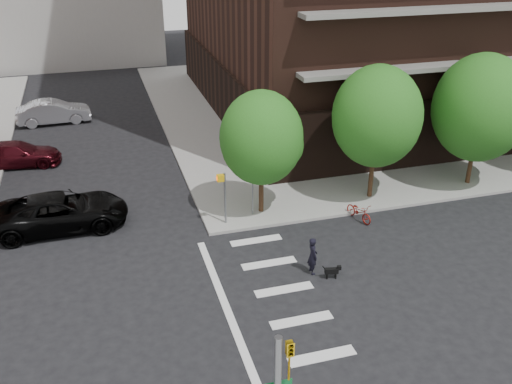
{
  "coord_description": "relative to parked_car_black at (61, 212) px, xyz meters",
  "views": [
    {
      "loc": [
        -3.38,
        -15.77,
        13.58
      ],
      "look_at": [
        3.0,
        6.0,
        2.5
      ],
      "focal_mm": 40.0,
      "sensor_mm": 36.0,
      "label": 1
    }
  ],
  "objects": [
    {
      "name": "scooter",
      "position": [
        13.98,
        -3.27,
        -0.41
      ],
      "size": [
        1.04,
        1.82,
        0.91
      ],
      "primitive_type": "imported",
      "rotation": [
        0.0,
        0.0,
        0.27
      ],
      "color": "maroon",
      "rests_on": "ground"
    },
    {
      "name": "tree_b",
      "position": [
        15.56,
        -1.27,
        3.68
      ],
      "size": [
        4.5,
        4.5,
        6.65
      ],
      "color": "#301E11",
      "rests_on": "sidewalk_ne"
    },
    {
      "name": "crosswalk",
      "position": [
        7.77,
        -9.77,
        -0.86
      ],
      "size": [
        3.85,
        13.0,
        0.01
      ],
      "color": "silver",
      "rests_on": "ground"
    },
    {
      "name": "tree_a",
      "position": [
        9.56,
        -1.27,
        3.18
      ],
      "size": [
        4.0,
        4.0,
        5.9
      ],
      "color": "#301E11",
      "rests_on": "sidewalk_ne"
    },
    {
      "name": "dog_walker",
      "position": [
        10.08,
        -6.93,
        -0.03
      ],
      "size": [
        0.61,
        0.41,
        1.66
      ],
      "primitive_type": "imported",
      "rotation": [
        0.0,
        0.0,
        1.59
      ],
      "color": "black",
      "rests_on": "ground"
    },
    {
      "name": "parked_car_black",
      "position": [
        0.0,
        0.0,
        0.0
      ],
      "size": [
        2.92,
        6.24,
        1.73
      ],
      "primitive_type": "imported",
      "rotation": [
        0.0,
        0.0,
        1.58
      ],
      "color": "black",
      "rests_on": "ground"
    },
    {
      "name": "sidewalk_ne",
      "position": [
        26.06,
        13.73,
        -0.79
      ],
      "size": [
        39.0,
        33.0,
        0.15
      ],
      "primitive_type": "cube",
      "color": "gray",
      "rests_on": "ground"
    },
    {
      "name": "parked_car_silver",
      "position": [
        -0.73,
        16.14,
        -0.02
      ],
      "size": [
        1.98,
        5.16,
        1.68
      ],
      "primitive_type": "imported",
      "rotation": [
        0.0,
        0.0,
        1.61
      ],
      "color": "#B8B9C0",
      "rests_on": "ground"
    },
    {
      "name": "ground",
      "position": [
        5.56,
        -9.77,
        -0.86
      ],
      "size": [
        120.0,
        120.0,
        0.0
      ],
      "primitive_type": "plane",
      "color": "black",
      "rests_on": "ground"
    },
    {
      "name": "tree_c",
      "position": [
        21.56,
        -1.27,
        3.58
      ],
      "size": [
        5.0,
        5.0,
        6.8
      ],
      "color": "#301E11",
      "rests_on": "sidewalk_ne"
    },
    {
      "name": "pedestrian_signal",
      "position": [
        7.88,
        -1.85,
        0.99
      ],
      "size": [
        2.18,
        0.67,
        2.6
      ],
      "color": "slate",
      "rests_on": "sidewalk_ne"
    },
    {
      "name": "parked_car_maroon",
      "position": [
        -2.64,
        8.65,
        -0.14
      ],
      "size": [
        2.53,
        5.19,
        1.45
      ],
      "primitive_type": "imported",
      "rotation": [
        0.0,
        0.0,
        1.47
      ],
      "color": "#3D0A12",
      "rests_on": "ground"
    },
    {
      "name": "dog",
      "position": [
        10.74,
        -7.55,
        -0.5
      ],
      "size": [
        0.69,
        0.3,
        0.58
      ],
      "rotation": [
        0.0,
        0.0,
        -0.21
      ],
      "color": "black",
      "rests_on": "ground"
    }
  ]
}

